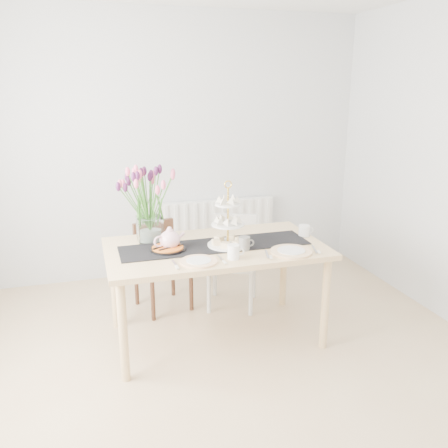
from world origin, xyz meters
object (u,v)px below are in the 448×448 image
object	(u,v)px
radiator	(218,228)
mug_white	(233,252)
plate_left	(199,261)
tart_tin	(168,249)
cake_stand	(228,230)
chair_brown	(159,259)
tulip_vase	(148,193)
teapot	(170,240)
plate_right	(291,252)
mug_grey	(244,243)
chair_white	(233,254)
cream_jug	(304,231)
dining_table	(215,256)

from	to	relation	value
radiator	mug_white	distance (m)	1.77
radiator	plate_left	distance (m)	1.83
radiator	tart_tin	distance (m)	1.64
radiator	plate_left	bearing A→B (deg)	-110.07
cake_stand	plate_left	world-z (taller)	cake_stand
chair_brown	tulip_vase	distance (m)	0.83
teapot	plate_right	distance (m)	0.87
mug_white	plate_left	world-z (taller)	mug_white
chair_brown	mug_grey	distance (m)	1.04
teapot	tart_tin	size ratio (longest dim) A/B	0.95
chair_white	mug_grey	size ratio (longest dim) A/B	8.13
mug_white	plate_left	bearing A→B (deg)	-167.88
radiator	tart_tin	xyz separation A→B (m)	(-0.78, -1.41, 0.31)
chair_white	cream_jug	distance (m)	0.76
mug_grey	plate_left	world-z (taller)	mug_grey
teapot	mug_grey	world-z (taller)	teapot
cake_stand	tart_tin	size ratio (longest dim) A/B	1.75
dining_table	tulip_vase	world-z (taller)	tulip_vase
teapot	mug_white	distance (m)	0.49
cake_stand	plate_left	bearing A→B (deg)	-137.99
dining_table	mug_grey	xyz separation A→B (m)	(0.18, -0.14, 0.13)
cream_jug	teapot	bearing A→B (deg)	-169.47
chair_white	mug_grey	xyz separation A→B (m)	(-0.15, -0.71, 0.34)
plate_right	chair_white	bearing A→B (deg)	100.30
teapot	cream_jug	size ratio (longest dim) A/B	2.74
chair_white	tulip_vase	bearing A→B (deg)	-134.29
radiator	plate_left	xyz separation A→B (m)	(-0.62, -1.70, 0.31)
chair_brown	cake_stand	xyz separation A→B (m)	(0.40, -0.73, 0.44)
dining_table	chair_white	distance (m)	0.69
radiator	tulip_vase	bearing A→B (deg)	-127.16
radiator	tart_tin	size ratio (longest dim) A/B	4.76
radiator	plate_left	world-z (taller)	plate_left
teapot	tart_tin	xyz separation A→B (m)	(-0.02, -0.03, -0.06)
teapot	cream_jug	distance (m)	1.07
plate_left	cake_stand	bearing A→B (deg)	42.01
radiator	plate_right	world-z (taller)	plate_right
teapot	plate_right	bearing A→B (deg)	-38.10
mug_grey	chair_brown	bearing A→B (deg)	124.47
chair_brown	cream_jug	world-z (taller)	cream_jug
tulip_vase	cake_stand	bearing A→B (deg)	-29.47
tart_tin	mug_grey	size ratio (longest dim) A/B	2.58
teapot	plate_right	world-z (taller)	teapot
cake_stand	tulip_vase	bearing A→B (deg)	150.53
mug_white	chair_white	bearing A→B (deg)	84.34
cake_stand	plate_right	world-z (taller)	cake_stand
mug_white	plate_right	distance (m)	0.43
cake_stand	dining_table	bearing A→B (deg)	156.17
dining_table	mug_white	bearing A→B (deg)	-81.09
chair_white	plate_left	world-z (taller)	chair_white
tulip_vase	radiator	bearing A→B (deg)	52.84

